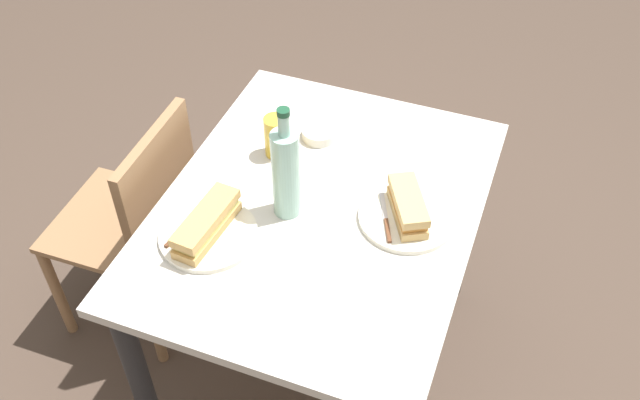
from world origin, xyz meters
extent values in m
plane|color=#47382D|center=(0.00, 0.00, 0.00)|extent=(8.00, 8.00, 0.00)
cube|color=beige|center=(0.00, 0.00, 0.74)|extent=(1.04, 0.82, 0.03)
cylinder|color=#262628|center=(0.46, -0.35, 0.36)|extent=(0.06, 0.06, 0.72)
cylinder|color=#262628|center=(-0.46, 0.35, 0.36)|extent=(0.06, 0.06, 0.72)
cylinder|color=#262628|center=(0.46, 0.35, 0.36)|extent=(0.06, 0.06, 0.72)
cube|color=#936B47|center=(0.00, 0.69, 0.43)|extent=(0.41, 0.41, 0.02)
cube|color=#936B47|center=(0.00, 0.50, 0.64)|extent=(0.38, 0.04, 0.40)
cylinder|color=#936B47|center=(0.18, 0.87, 0.21)|extent=(0.04, 0.04, 0.42)
cylinder|color=#936B47|center=(-0.18, 0.87, 0.21)|extent=(0.04, 0.04, 0.42)
cylinder|color=#936B47|center=(0.18, 0.51, 0.21)|extent=(0.04, 0.04, 0.42)
cylinder|color=#936B47|center=(-0.18, 0.51, 0.21)|extent=(0.04, 0.04, 0.42)
cylinder|color=silver|center=(-0.21, 0.23, 0.76)|extent=(0.25, 0.25, 0.01)
cube|color=tan|center=(-0.21, 0.23, 0.78)|extent=(0.23, 0.09, 0.02)
cube|color=#DBC66B|center=(-0.21, 0.23, 0.80)|extent=(0.21, 0.08, 0.02)
cube|color=tan|center=(-0.21, 0.23, 0.82)|extent=(0.23, 0.09, 0.02)
cube|color=silver|center=(-0.16, 0.27, 0.77)|extent=(0.10, 0.03, 0.00)
cube|color=#59331E|center=(-0.25, 0.29, 0.77)|extent=(0.08, 0.03, 0.01)
cylinder|color=silver|center=(0.03, -0.23, 0.76)|extent=(0.25, 0.25, 0.01)
cube|color=tan|center=(0.03, -0.23, 0.78)|extent=(0.19, 0.15, 0.02)
cube|color=#CC8438|center=(0.03, -0.23, 0.80)|extent=(0.18, 0.14, 0.02)
cube|color=tan|center=(0.03, -0.23, 0.82)|extent=(0.19, 0.15, 0.02)
cube|color=silver|center=(0.04, -0.16, 0.77)|extent=(0.10, 0.05, 0.00)
cube|color=#59331E|center=(-0.04, -0.20, 0.77)|extent=(0.08, 0.04, 0.01)
cylinder|color=#99C6B7|center=(-0.05, 0.07, 0.88)|extent=(0.07, 0.07, 0.26)
cylinder|color=#99C6B7|center=(-0.05, 0.07, 1.04)|extent=(0.03, 0.03, 0.06)
cylinder|color=#19472D|center=(-0.05, 0.07, 1.08)|extent=(0.03, 0.03, 0.02)
cylinder|color=gold|center=(0.15, 0.19, 0.82)|extent=(0.07, 0.07, 0.12)
cylinder|color=silver|center=(0.26, 0.10, 0.77)|extent=(0.10, 0.10, 0.03)
camera|label=1|loc=(-1.25, -0.47, 2.09)|focal=39.98mm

